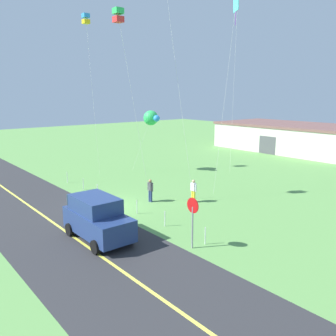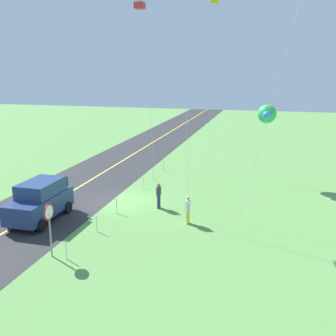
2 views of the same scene
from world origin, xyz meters
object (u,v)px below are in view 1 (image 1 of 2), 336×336
(kite_pink_drift, at_px, (86,19))
(kite_cyan_top, at_px, (151,118))
(stop_sign, at_px, (193,213))
(person_adult_companion, at_px, (150,190))
(car_suv_foreground, at_px, (97,218))
(person_adult_near, at_px, (193,190))
(kite_green_far, at_px, (236,8))
(warehouse_distant, at_px, (290,137))
(kite_blue_mid, at_px, (118,16))

(kite_pink_drift, xyz_separation_m, kite_cyan_top, (3.35, 4.61, -8.69))
(stop_sign, bearing_deg, person_adult_companion, 158.22)
(car_suv_foreground, bearing_deg, kite_cyan_top, 133.67)
(person_adult_near, relative_size, kite_pink_drift, 0.11)
(kite_green_far, relative_size, kite_pink_drift, 1.03)
(kite_pink_drift, relative_size, warehouse_distant, 0.78)
(person_adult_companion, height_order, kite_blue_mid, kite_blue_mid)
(kite_green_far, bearing_deg, person_adult_near, -73.90)
(stop_sign, height_order, kite_cyan_top, kite_cyan_top)
(kite_blue_mid, relative_size, kite_green_far, 0.86)
(stop_sign, xyz_separation_m, kite_pink_drift, (-18.78, 4.43, 12.03))
(person_adult_companion, distance_m, kite_pink_drift, 17.29)
(kite_cyan_top, bearing_deg, person_adult_companion, -37.25)
(person_adult_near, distance_m, kite_green_far, 14.09)
(kite_blue_mid, height_order, kite_cyan_top, kite_blue_mid)
(person_adult_near, bearing_deg, car_suv_foreground, 7.00)
(kite_blue_mid, distance_m, kite_green_far, 9.54)
(person_adult_companion, bearing_deg, kite_blue_mid, 74.85)
(person_adult_near, bearing_deg, kite_pink_drift, -90.36)
(car_suv_foreground, relative_size, stop_sign, 1.72)
(car_suv_foreground, relative_size, person_adult_near, 2.75)
(kite_cyan_top, bearing_deg, warehouse_distant, 87.54)
(person_adult_near, bearing_deg, warehouse_distant, -164.73)
(person_adult_near, xyz_separation_m, kite_cyan_top, (-9.95, 3.82, 4.28))
(kite_pink_drift, bearing_deg, kite_green_far, 28.60)
(person_adult_near, distance_m, kite_pink_drift, 18.59)
(kite_blue_mid, bearing_deg, person_adult_companion, 49.39)
(stop_sign, bearing_deg, kite_green_far, 123.28)
(stop_sign, height_order, kite_green_far, kite_green_far)
(kite_pink_drift, bearing_deg, stop_sign, -13.28)
(person_adult_near, distance_m, kite_cyan_top, 11.48)
(person_adult_companion, bearing_deg, kite_cyan_top, -11.79)
(car_suv_foreground, xyz_separation_m, warehouse_distant, (-10.55, 34.30, 0.60))
(person_adult_companion, height_order, warehouse_distant, warehouse_distant)
(person_adult_companion, xyz_separation_m, kite_pink_drift, (-11.34, 1.46, 12.97))
(kite_cyan_top, xyz_separation_m, warehouse_distant, (0.96, 22.24, -3.39))
(person_adult_near, bearing_deg, kite_cyan_top, -114.78)
(kite_green_far, bearing_deg, car_suv_foreground, -77.05)
(car_suv_foreground, xyz_separation_m, kite_pink_drift, (-14.86, 7.45, 12.68))
(stop_sign, distance_m, kite_cyan_top, 18.19)
(kite_blue_mid, bearing_deg, warehouse_distant, 101.01)
(person_adult_companion, xyz_separation_m, warehouse_distant, (-7.03, 28.31, 0.89))
(car_suv_foreground, height_order, warehouse_distant, warehouse_distant)
(car_suv_foreground, height_order, kite_blue_mid, kite_blue_mid)
(kite_blue_mid, distance_m, kite_cyan_top, 12.31)
(car_suv_foreground, xyz_separation_m, kite_green_far, (-3.18, 13.82, 12.55))
(kite_cyan_top, distance_m, warehouse_distant, 22.51)
(kite_blue_mid, xyz_separation_m, kite_green_far, (1.59, 9.28, 1.52))
(kite_green_far, xyz_separation_m, kite_pink_drift, (-11.69, -6.37, 0.13))
(kite_green_far, distance_m, warehouse_distant, 24.83)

